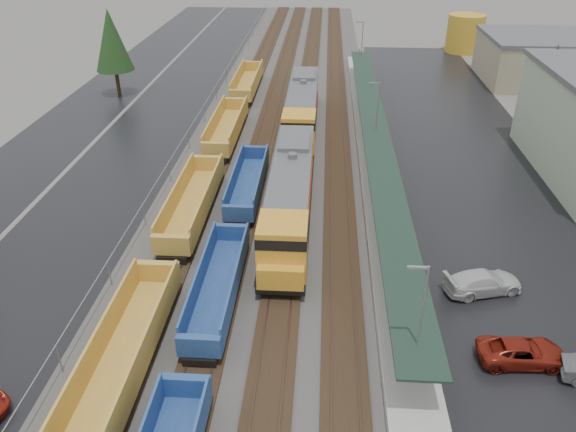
% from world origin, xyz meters
% --- Properties ---
extents(ballast_strip, '(20.00, 160.00, 0.08)m').
position_xyz_m(ballast_strip, '(0.00, 60.00, 0.04)').
color(ballast_strip, '#302D2B').
rests_on(ballast_strip, ground).
extents(trackbed, '(14.60, 160.00, 0.22)m').
position_xyz_m(trackbed, '(-0.00, 60.00, 0.16)').
color(trackbed, black).
rests_on(trackbed, ground).
extents(west_parking_lot, '(10.00, 160.00, 0.02)m').
position_xyz_m(west_parking_lot, '(-15.00, 60.00, 0.01)').
color(west_parking_lot, black).
rests_on(west_parking_lot, ground).
extents(west_road, '(9.00, 160.00, 0.02)m').
position_xyz_m(west_road, '(-25.00, 60.00, 0.01)').
color(west_road, black).
rests_on(west_road, ground).
extents(east_commuter_lot, '(16.00, 100.00, 0.02)m').
position_xyz_m(east_commuter_lot, '(19.00, 50.00, 0.01)').
color(east_commuter_lot, black).
rests_on(east_commuter_lot, ground).
extents(station_platform, '(3.00, 80.00, 8.00)m').
position_xyz_m(station_platform, '(9.50, 50.01, 0.73)').
color(station_platform, '#9E9B93').
rests_on(station_platform, ground).
extents(chainlink_fence, '(0.08, 160.04, 2.02)m').
position_xyz_m(chainlink_fence, '(-9.50, 58.44, 1.61)').
color(chainlink_fence, gray).
rests_on(chainlink_fence, ground).
extents(tree_west_far, '(4.84, 4.84, 11.00)m').
position_xyz_m(tree_west_far, '(-23.00, 70.00, 7.12)').
color(tree_west_far, '#332316').
rests_on(tree_west_far, ground).
extents(tree_east, '(4.40, 4.40, 10.00)m').
position_xyz_m(tree_east, '(28.00, 58.00, 6.47)').
color(tree_east, '#332316').
rests_on(tree_east, ground).
extents(locomotive_lead, '(3.28, 21.58, 4.89)m').
position_xyz_m(locomotive_lead, '(2.00, 36.85, 2.58)').
color(locomotive_lead, black).
rests_on(locomotive_lead, ground).
extents(locomotive_trail, '(3.28, 21.58, 4.89)m').
position_xyz_m(locomotive_trail, '(2.00, 57.85, 2.58)').
color(locomotive_trail, black).
rests_on(locomotive_trail, ground).
extents(well_string_yellow, '(2.83, 100.97, 2.51)m').
position_xyz_m(well_string_yellow, '(-6.00, 29.21, 1.23)').
color(well_string_yellow, gold).
rests_on(well_string_yellow, ground).
extents(storage_tank, '(6.09, 6.09, 6.09)m').
position_xyz_m(storage_tank, '(27.80, 97.65, 3.05)').
color(storage_tank, gold).
rests_on(storage_tank, ground).
extents(parked_car_east_b, '(2.50, 4.99, 1.36)m').
position_xyz_m(parked_car_east_b, '(15.93, 22.59, 0.68)').
color(parked_car_east_b, maroon).
rests_on(parked_car_east_b, ground).
extents(parked_car_east_c, '(3.49, 5.60, 1.51)m').
position_xyz_m(parked_car_east_c, '(15.28, 29.05, 0.76)').
color(parked_car_east_c, silver).
rests_on(parked_car_east_c, ground).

